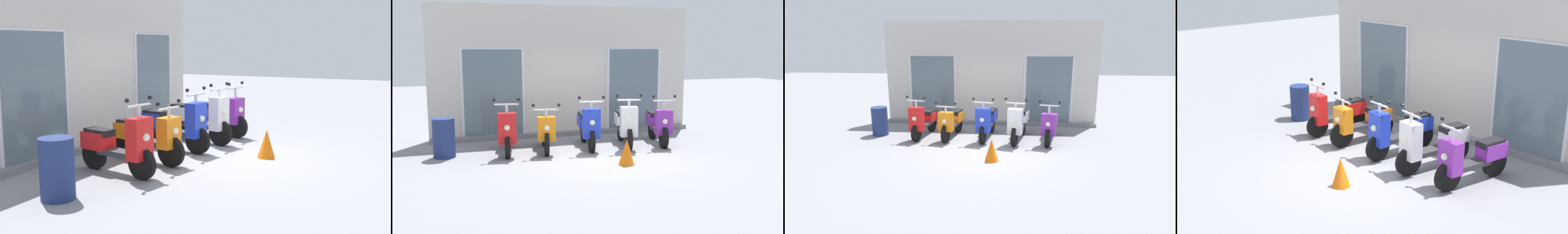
{
  "view_description": "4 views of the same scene",
  "coord_description": "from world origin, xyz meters",
  "views": [
    {
      "loc": [
        -7.66,
        -3.31,
        2.06
      ],
      "look_at": [
        0.32,
        0.63,
        0.64
      ],
      "focal_mm": 42.62,
      "sensor_mm": 36.0,
      "label": 1
    },
    {
      "loc": [
        -3.24,
        -8.95,
        2.32
      ],
      "look_at": [
        -0.14,
        0.4,
        0.8
      ],
      "focal_mm": 41.96,
      "sensor_mm": 36.0,
      "label": 2
    },
    {
      "loc": [
        0.63,
        -7.5,
        2.64
      ],
      "look_at": [
        -0.11,
        0.37,
        0.75
      ],
      "focal_mm": 28.15,
      "sensor_mm": 36.0,
      "label": 3
    },
    {
      "loc": [
        5.9,
        -5.85,
        3.71
      ],
      "look_at": [
        -0.13,
        0.36,
        0.88
      ],
      "focal_mm": 44.54,
      "sensor_mm": 36.0,
      "label": 4
    }
  ],
  "objects": [
    {
      "name": "trash_bin",
      "position": [
        -3.15,
        0.96,
        0.42
      ],
      "size": [
        0.46,
        0.46,
        0.84
      ],
      "primitive_type": "cylinder",
      "color": "navy",
      "rests_on": "ground_plane"
    },
    {
      "name": "scooter_white",
      "position": [
        0.93,
        0.83,
        0.51
      ],
      "size": [
        0.73,
        1.65,
        1.28
      ],
      "color": "black",
      "rests_on": "ground_plane"
    },
    {
      "name": "traffic_cone",
      "position": [
        0.27,
        -0.83,
        0.26
      ],
      "size": [
        0.32,
        0.32,
        0.52
      ],
      "primitive_type": "cone",
      "color": "orange",
      "rests_on": "ground_plane"
    },
    {
      "name": "scooter_orange",
      "position": [
        -0.97,
        0.92,
        0.47
      ],
      "size": [
        0.65,
        1.57,
        1.13
      ],
      "color": "black",
      "rests_on": "ground_plane"
    },
    {
      "name": "scooter_purple",
      "position": [
        1.79,
        0.82,
        0.46
      ],
      "size": [
        0.69,
        1.6,
        1.23
      ],
      "color": "black",
      "rests_on": "ground_plane"
    },
    {
      "name": "scooter_red",
      "position": [
        -1.81,
        0.93,
        0.48
      ],
      "size": [
        0.62,
        1.54,
        1.27
      ],
      "color": "black",
      "rests_on": "ground_plane"
    },
    {
      "name": "ground_plane",
      "position": [
        0.0,
        0.0,
        0.0
      ],
      "size": [
        40.0,
        40.0,
        0.0
      ],
      "primitive_type": "plane",
      "color": "gray"
    },
    {
      "name": "scooter_blue",
      "position": [
        0.04,
        0.94,
        0.5
      ],
      "size": [
        0.65,
        1.67,
        1.26
      ],
      "color": "black",
      "rests_on": "ground_plane"
    },
    {
      "name": "storefront_facade",
      "position": [
        0.0,
        2.7,
        1.62
      ],
      "size": [
        6.96,
        0.5,
        3.37
      ],
      "color": "beige",
      "rests_on": "ground_plane"
    }
  ]
}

